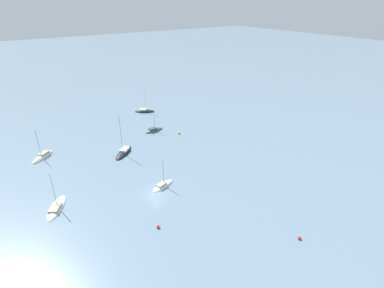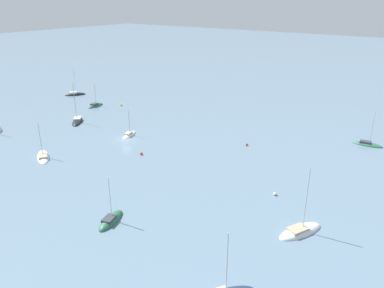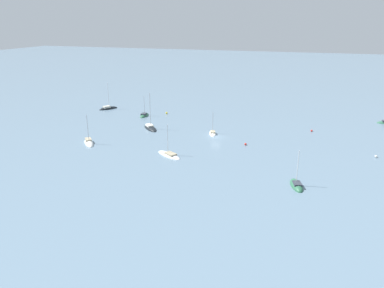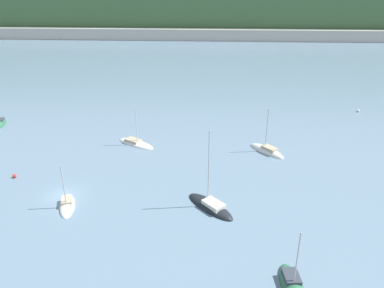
% 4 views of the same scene
% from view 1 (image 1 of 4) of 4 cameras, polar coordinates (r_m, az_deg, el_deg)
% --- Properties ---
extents(ground_plane, '(600.00, 600.00, 0.00)m').
position_cam_1_polar(ground_plane, '(65.05, -7.01, -9.43)').
color(ground_plane, slate).
extents(sailboat_0, '(3.69, 6.38, 7.09)m').
position_cam_1_polar(sailboat_0, '(67.20, -5.58, -7.96)').
color(sailboat_0, white).
rests_on(sailboat_0, ground_plane).
extents(sailboat_3, '(2.82, 6.41, 7.86)m').
position_cam_1_polar(sailboat_3, '(94.39, -7.23, 2.51)').
color(sailboat_3, '#2D6647').
rests_on(sailboat_3, ground_plane).
extents(sailboat_4, '(8.33, 6.44, 8.48)m').
position_cam_1_polar(sailboat_4, '(66.38, -24.38, -11.04)').
color(sailboat_4, silver).
rests_on(sailboat_4, ground_plane).
extents(sailboat_5, '(7.61, 7.86, 12.01)m').
position_cam_1_polar(sailboat_5, '(82.36, -12.86, -1.66)').
color(sailboat_5, black).
rests_on(sailboat_5, ground_plane).
extents(sailboat_7, '(6.05, 7.22, 10.58)m').
position_cam_1_polar(sailboat_7, '(111.12, -9.01, 6.11)').
color(sailboat_7, black).
rests_on(sailboat_7, ground_plane).
extents(sailboat_8, '(6.61, 7.15, 8.97)m').
position_cam_1_polar(sailboat_8, '(87.44, -26.51, -2.24)').
color(sailboat_8, white).
rests_on(sailboat_8, ground_plane).
extents(mooring_buoy_0, '(0.59, 0.59, 0.59)m').
position_cam_1_polar(mooring_buoy_0, '(57.27, 19.78, -16.47)').
color(mooring_buoy_0, red).
rests_on(mooring_buoy_0, ground_plane).
extents(mooring_buoy_1, '(0.60, 0.60, 0.60)m').
position_cam_1_polar(mooring_buoy_1, '(56.57, -6.49, -15.36)').
color(mooring_buoy_1, red).
rests_on(mooring_buoy_1, ground_plane).
extents(mooring_buoy_2, '(0.67, 0.67, 0.67)m').
position_cam_1_polar(mooring_buoy_2, '(91.69, -2.50, 2.14)').
color(mooring_buoy_2, yellow).
rests_on(mooring_buoy_2, ground_plane).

